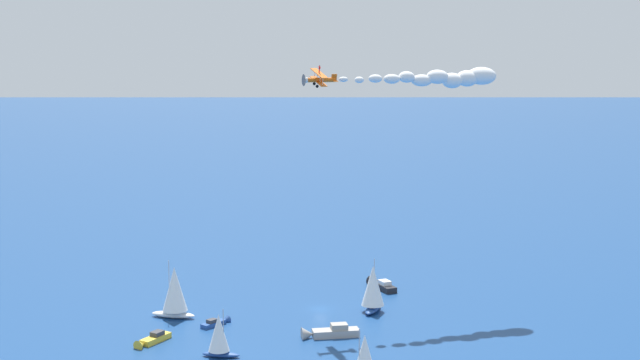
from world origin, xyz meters
The scene contains 12 objects.
ground_plane centered at (0.00, 0.00, 0.00)m, with size 2000.00×2000.00×0.00m, color navy.
motorboat_near_centre centered at (-16.24, -6.76, 0.82)m, with size 7.24×10.53×3.04m.
sailboat_far_port centered at (1.42, -10.54, 4.82)m, with size 8.20×4.52×10.56m.
motorboat_far_stbd centered at (-16.01, 15.27, 0.50)m, with size 6.51×3.94×1.85m.
motorboat_inshore centered at (-29.25, 21.83, 0.62)m, with size 8.16×3.64×2.30m.
sailboat_offshore centered at (-14.33, 24.91, 5.18)m, with size 5.22×8.97×11.34m.
motorboat_trailing centered at (19.07, -7.68, 0.75)m, with size 8.69×8.31×2.78m.
sailboat_ahead centered at (-37.41, -19.29, 4.27)m, with size 6.08×6.96×9.36m.
sailboat_mid_cluster centered at (-31.94, 7.51, 3.83)m, with size 4.08×6.70×8.39m.
biplane_lead centered at (-0.20, 0.21, 45.83)m, with size 6.71×6.88×3.72m.
wingwalker_lead centered at (-0.62, -0.09, 47.92)m, with size 1.24×0.96×1.52m.
smoke_trail_lead centered at (16.73, -22.38, 45.82)m, with size 23.00×29.57×5.06m.
Camera 1 is at (-162.48, -52.77, 51.02)m, focal length 49.44 mm.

